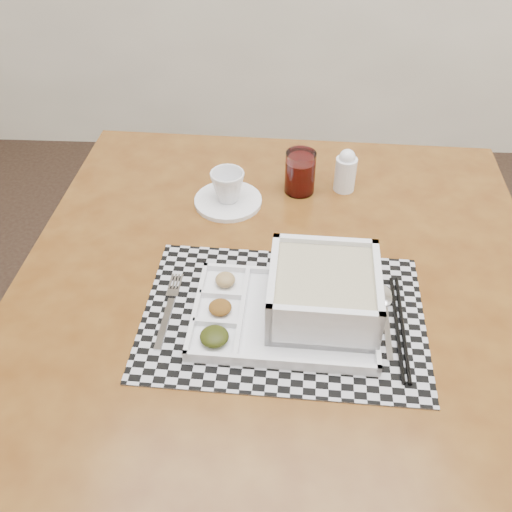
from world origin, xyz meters
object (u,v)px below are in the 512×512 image
Objects in this scene: serving_tray at (312,299)px; juice_glass at (300,174)px; creamer_bottle at (346,171)px; cup at (228,186)px; dining_table at (279,299)px.

serving_tray reaches higher than juice_glass.
creamer_bottle is at bearing 78.18° from serving_tray.
serving_tray reaches higher than cup.
serving_tray is at bearing -63.90° from dining_table.
serving_tray is (0.06, -0.12, 0.12)m from dining_table.
juice_glass is at bearing 15.71° from cup.
juice_glass is 0.96× the size of creamer_bottle.
creamer_bottle is at bearing 6.73° from juice_glass.
serving_tray is 4.40× the size of cup.
dining_table is 14.05× the size of cup.
cup is at bearing -165.50° from creamer_bottle.
creamer_bottle is (0.26, 0.07, 0.00)m from cup.
serving_tray is 3.35× the size of juice_glass.
juice_glass is 0.10m from creamer_bottle.
dining_table is 0.28m from cup.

